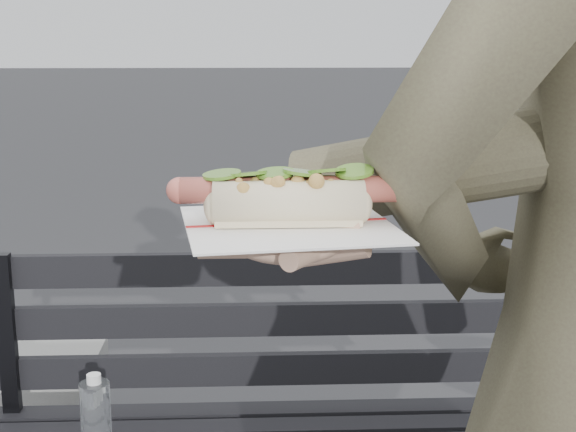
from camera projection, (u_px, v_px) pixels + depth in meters
name	position (u px, v px, depth m)	size (l,w,h in m)	color
park_bench	(282.00, 411.00, 1.87)	(1.50, 0.44, 0.88)	black
held_hotdog	(471.00, 167.00, 0.82)	(0.63, 0.32, 0.20)	#433B2D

